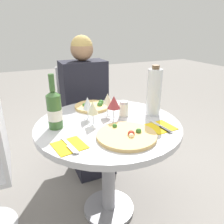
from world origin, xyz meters
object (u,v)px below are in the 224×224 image
dining_table (108,140)px  seated_diner (88,113)px  pizza_large (127,135)px  chair_behind_diner (83,116)px  wine_bottle (54,109)px  tall_carafe (154,92)px

dining_table → seated_diner: 0.62m
seated_diner → pizza_large: 0.85m
chair_behind_diner → pizza_large: chair_behind_diner is taller
wine_bottle → tall_carafe: bearing=-5.7°
dining_table → chair_behind_diner: chair_behind_diner is taller
chair_behind_diner → seated_diner: (-0.00, -0.15, 0.09)m
dining_table → tall_carafe: 0.44m
dining_table → wine_bottle: size_ratio=2.80×
dining_table → chair_behind_diner: (0.07, 0.77, -0.13)m
chair_behind_diner → seated_diner: size_ratio=0.77×
pizza_large → wine_bottle: size_ratio=1.02×
dining_table → wine_bottle: wine_bottle is taller
chair_behind_diner → seated_diner: seated_diner is taller
wine_bottle → tall_carafe: 0.65m
chair_behind_diner → dining_table: bearing=85.1°
chair_behind_diner → wine_bottle: size_ratio=2.85×
dining_table → wine_bottle: bearing=168.4°
pizza_large → tall_carafe: 0.41m
pizza_large → tall_carafe: bearing=34.4°
tall_carafe → chair_behind_diner: bearing=109.0°
seated_diner → pizza_large: (-0.05, -0.83, 0.18)m
seated_diner → tall_carafe: (0.27, -0.62, 0.33)m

